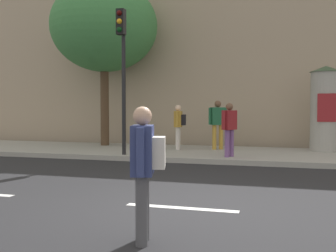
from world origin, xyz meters
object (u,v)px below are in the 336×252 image
Objects in this scene: traffic_light at (122,58)px; pedestrian_in_light_jacket at (229,126)px; pedestrian_in_red_top at (145,162)px; pedestrian_with_backpack at (218,120)px; street_tree at (104,27)px; poster_column at (325,108)px; pedestrian_with_bag at (179,123)px.

traffic_light is 3.75m from pedestrian_in_light_jacket.
pedestrian_in_red_top is 9.43m from pedestrian_with_backpack.
street_tree is at bearing 154.76° from pedestrian_in_light_jacket.
pedestrian_with_backpack is (-3.48, -0.47, -0.42)m from poster_column.
traffic_light is at bearing -56.05° from street_tree.
street_tree is at bearing -179.10° from poster_column.
pedestrian_in_light_jacket reaches higher than pedestrian_with_bag.
pedestrian_with_bag is at bearing 60.20° from traffic_light.
traffic_light is at bearing -135.25° from pedestrian_with_backpack.
traffic_light reaches higher than poster_column.
street_tree is 3.71× the size of pedestrian_with_backpack.
pedestrian_in_light_jacket is 1.03× the size of pedestrian_with_bag.
pedestrian_in_light_jacket is at bearing 90.10° from pedestrian_in_red_top.
pedestrian_with_bag is at bearing -170.03° from poster_column.
pedestrian_with_backpack is at bearing -172.26° from poster_column.
poster_column is 4.86m from pedestrian_with_bag.
pedestrian_with_bag is at bearing 102.23° from pedestrian_in_red_top.
street_tree is (-7.84, -0.12, 3.05)m from poster_column.
pedestrian_with_backpack is at bearing -4.58° from street_tree.
pedestrian_in_light_jacket is at bearing 7.82° from traffic_light.
traffic_light is at bearing -172.18° from pedestrian_in_light_jacket.
pedestrian_in_light_jacket is (-0.01, 7.38, 0.12)m from pedestrian_in_red_top.
poster_column is 0.45× the size of street_tree.
pedestrian_in_light_jacket is (5.03, -2.37, -3.56)m from street_tree.
street_tree is 6.60m from pedestrian_in_light_jacket.
pedestrian_with_bag is at bearing -13.02° from street_tree.
pedestrian_in_red_top is at bearing -65.57° from traffic_light.
traffic_light reaches higher than pedestrian_with_bag.
pedestrian_in_red_top is at bearing -77.77° from pedestrian_with_bag.
poster_column is 3.79m from pedestrian_in_light_jacket.
pedestrian_in_light_jacket is (-2.81, -2.50, -0.51)m from poster_column.
pedestrian_with_backpack is at bearing 94.14° from pedestrian_in_red_top.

